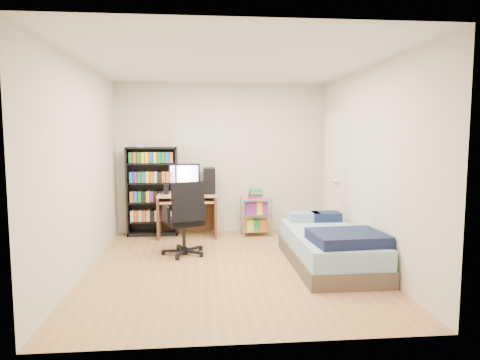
{
  "coord_description": "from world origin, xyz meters",
  "views": [
    {
      "loc": [
        -0.35,
        -5.2,
        1.64
      ],
      "look_at": [
        0.16,
        0.4,
        1.05
      ],
      "focal_mm": 32.0,
      "sensor_mm": 36.0,
      "label": 1
    }
  ],
  "objects": [
    {
      "name": "wire_cart",
      "position": [
        0.54,
        1.68,
        0.5
      ],
      "size": [
        0.5,
        0.37,
        0.77
      ],
      "rotation": [
        0.0,
        0.0,
        0.07
      ],
      "color": "silver",
      "rests_on": "room"
    },
    {
      "name": "computer_desk",
      "position": [
        -0.48,
        1.72,
        0.64
      ],
      "size": [
        0.94,
        0.54,
        1.18
      ],
      "color": "tan",
      "rests_on": "room"
    },
    {
      "name": "room",
      "position": [
        0.0,
        0.0,
        1.25
      ],
      "size": [
        3.58,
        4.08,
        2.58
      ],
      "color": "#A68053",
      "rests_on": "ground"
    },
    {
      "name": "door",
      "position": [
        1.72,
        1.35,
        1.0
      ],
      "size": [
        0.12,
        0.8,
        2.0
      ],
      "color": "white",
      "rests_on": "room"
    },
    {
      "name": "bed",
      "position": [
        1.26,
        -0.05,
        0.24
      ],
      "size": [
        0.95,
        1.9,
        0.54
      ],
      "color": "#50443B",
      "rests_on": "room"
    },
    {
      "name": "office_chair",
      "position": [
        -0.58,
        0.59,
        0.33
      ],
      "size": [
        0.78,
        0.78,
        1.03
      ],
      "rotation": [
        0.0,
        0.0,
        0.34
      ],
      "color": "black",
      "rests_on": "room"
    },
    {
      "name": "media_shelf",
      "position": [
        -1.15,
        1.84,
        0.75
      ],
      "size": [
        0.82,
        0.27,
        1.51
      ],
      "color": "black",
      "rests_on": "room"
    }
  ]
}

